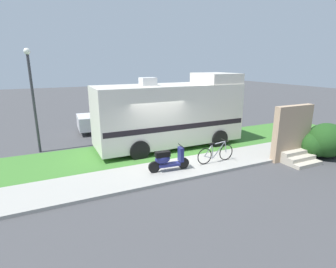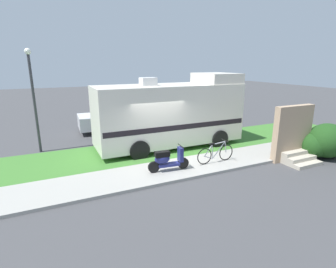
{
  "view_description": "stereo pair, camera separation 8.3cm",
  "coord_description": "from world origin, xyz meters",
  "px_view_note": "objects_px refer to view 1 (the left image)",
  "views": [
    {
      "loc": [
        -4.45,
        -9.8,
        4.13
      ],
      "look_at": [
        0.35,
        0.3,
        1.1
      ],
      "focal_mm": 28.17,
      "sensor_mm": 36.0,
      "label": 1
    },
    {
      "loc": [
        -4.38,
        -9.84,
        4.13
      ],
      "look_at": [
        0.35,
        0.3,
        1.1
      ],
      "focal_mm": 28.17,
      "sensor_mm": 36.0,
      "label": 2
    }
  ],
  "objects_px": {
    "scooter": "(168,159)",
    "pickup_truck_near": "(130,115)",
    "bottle_spare": "(274,151)",
    "bottle_green": "(286,150)",
    "street_lamp_post": "(32,92)",
    "bicycle": "(216,153)",
    "motorhome_rv": "(171,113)"
  },
  "relations": [
    {
      "from": "scooter",
      "to": "bicycle",
      "type": "xyz_separation_m",
      "value": [
        2.19,
        -0.03,
        -0.07
      ]
    },
    {
      "from": "pickup_truck_near",
      "to": "street_lamp_post",
      "type": "distance_m",
      "value": 6.2
    },
    {
      "from": "pickup_truck_near",
      "to": "street_lamp_post",
      "type": "bearing_deg",
      "value": -154.47
    },
    {
      "from": "scooter",
      "to": "pickup_truck_near",
      "type": "xyz_separation_m",
      "value": [
        0.9,
        7.44,
        0.35
      ]
    },
    {
      "from": "scooter",
      "to": "bottle_green",
      "type": "xyz_separation_m",
      "value": [
        5.87,
        -0.4,
        -0.35
      ]
    },
    {
      "from": "motorhome_rv",
      "to": "bottle_green",
      "type": "xyz_separation_m",
      "value": [
        4.27,
        -3.39,
        -1.49
      ]
    },
    {
      "from": "bottle_green",
      "to": "scooter",
      "type": "bearing_deg",
      "value": 176.08
    },
    {
      "from": "bottle_green",
      "to": "motorhome_rv",
      "type": "bearing_deg",
      "value": 141.57
    },
    {
      "from": "scooter",
      "to": "street_lamp_post",
      "type": "xyz_separation_m",
      "value": [
        -4.42,
        4.9,
        2.27
      ]
    },
    {
      "from": "street_lamp_post",
      "to": "scooter",
      "type": "bearing_deg",
      "value": -47.95
    },
    {
      "from": "bottle_spare",
      "to": "street_lamp_post",
      "type": "height_order",
      "value": "street_lamp_post"
    },
    {
      "from": "motorhome_rv",
      "to": "bottle_green",
      "type": "relative_size",
      "value": 27.4
    },
    {
      "from": "bottle_green",
      "to": "bottle_spare",
      "type": "bearing_deg",
      "value": 167.62
    },
    {
      "from": "pickup_truck_near",
      "to": "street_lamp_post",
      "type": "xyz_separation_m",
      "value": [
        -5.32,
        -2.54,
        1.92
      ]
    },
    {
      "from": "motorhome_rv",
      "to": "scooter",
      "type": "height_order",
      "value": "motorhome_rv"
    },
    {
      "from": "motorhome_rv",
      "to": "bottle_green",
      "type": "bearing_deg",
      "value": -38.43
    },
    {
      "from": "scooter",
      "to": "bottle_green",
      "type": "relative_size",
      "value": 6.24
    },
    {
      "from": "scooter",
      "to": "street_lamp_post",
      "type": "bearing_deg",
      "value": 132.05
    },
    {
      "from": "motorhome_rv",
      "to": "bicycle",
      "type": "xyz_separation_m",
      "value": [
        0.59,
        -3.02,
        -1.22
      ]
    },
    {
      "from": "motorhome_rv",
      "to": "pickup_truck_near",
      "type": "bearing_deg",
      "value": 98.92
    },
    {
      "from": "pickup_truck_near",
      "to": "bottle_green",
      "type": "relative_size",
      "value": 20.69
    },
    {
      "from": "bicycle",
      "to": "street_lamp_post",
      "type": "height_order",
      "value": "street_lamp_post"
    },
    {
      "from": "bicycle",
      "to": "scooter",
      "type": "bearing_deg",
      "value": 179.09
    },
    {
      "from": "street_lamp_post",
      "to": "pickup_truck_near",
      "type": "bearing_deg",
      "value": 25.53
    },
    {
      "from": "pickup_truck_near",
      "to": "bottle_spare",
      "type": "relative_size",
      "value": 23.19
    },
    {
      "from": "pickup_truck_near",
      "to": "bottle_spare",
      "type": "height_order",
      "value": "pickup_truck_near"
    },
    {
      "from": "scooter",
      "to": "bottle_green",
      "type": "height_order",
      "value": "scooter"
    },
    {
      "from": "bottle_spare",
      "to": "street_lamp_post",
      "type": "bearing_deg",
      "value": 151.92
    },
    {
      "from": "bottle_spare",
      "to": "scooter",
      "type": "bearing_deg",
      "value": 177.08
    },
    {
      "from": "bicycle",
      "to": "bottle_green",
      "type": "distance_m",
      "value": 3.71
    },
    {
      "from": "pickup_truck_near",
      "to": "bottle_green",
      "type": "height_order",
      "value": "pickup_truck_near"
    },
    {
      "from": "motorhome_rv",
      "to": "bottle_green",
      "type": "distance_m",
      "value": 5.66
    }
  ]
}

